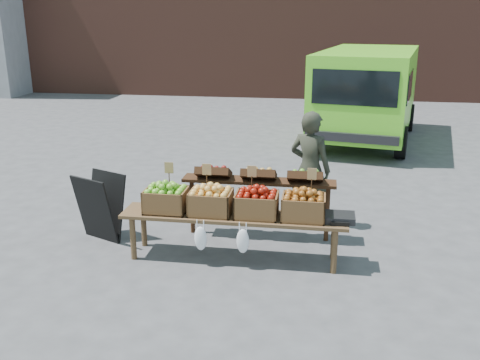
% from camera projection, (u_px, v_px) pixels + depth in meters
% --- Properties ---
extents(ground, '(80.00, 80.00, 0.00)m').
position_uv_depth(ground, '(246.00, 265.00, 6.38)').
color(ground, '#48484A').
extents(delivery_van, '(2.97, 4.96, 2.08)m').
position_uv_depth(delivery_van, '(367.00, 96.00, 12.32)').
color(delivery_van, '#65D628').
rests_on(delivery_van, ground).
extents(vendor, '(0.70, 0.59, 1.62)m').
position_uv_depth(vendor, '(310.00, 169.00, 7.36)').
color(vendor, '#292C21').
rests_on(vendor, ground).
extents(chalkboard_sign, '(0.67, 0.54, 0.90)m').
position_uv_depth(chalkboard_sign, '(100.00, 207.00, 6.98)').
color(chalkboard_sign, black).
rests_on(chalkboard_sign, ground).
extents(back_table, '(2.10, 0.44, 1.04)m').
position_uv_depth(back_table, '(259.00, 200.00, 7.03)').
color(back_table, black).
rests_on(back_table, ground).
extents(display_bench, '(2.70, 0.56, 0.57)m').
position_uv_depth(display_bench, '(234.00, 237.00, 6.46)').
color(display_bench, '#4F3821').
rests_on(display_bench, ground).
extents(crate_golden_apples, '(0.50, 0.40, 0.28)m').
position_uv_depth(crate_golden_apples, '(166.00, 200.00, 6.45)').
color(crate_golden_apples, '#4B8129').
rests_on(crate_golden_apples, display_bench).
extents(crate_russet_pears, '(0.50, 0.40, 0.28)m').
position_uv_depth(crate_russet_pears, '(211.00, 202.00, 6.37)').
color(crate_russet_pears, gold).
rests_on(crate_russet_pears, display_bench).
extents(crate_red_apples, '(0.50, 0.40, 0.28)m').
position_uv_depth(crate_red_apples, '(257.00, 205.00, 6.29)').
color(crate_red_apples, maroon).
rests_on(crate_red_apples, display_bench).
extents(crate_green_apples, '(0.50, 0.40, 0.28)m').
position_uv_depth(crate_green_apples, '(303.00, 207.00, 6.21)').
color(crate_green_apples, brown).
rests_on(crate_green_apples, display_bench).
extents(weighing_scale, '(0.34, 0.30, 0.08)m').
position_uv_depth(weighing_scale, '(340.00, 218.00, 6.18)').
color(weighing_scale, black).
rests_on(weighing_scale, display_bench).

